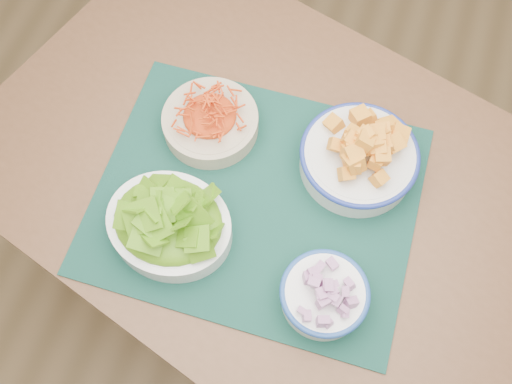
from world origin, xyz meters
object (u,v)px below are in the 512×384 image
Objects in this scene: squash_bowl at (360,154)px; lettuce_bowl at (168,221)px; placemat at (256,199)px; carrot_bowl at (210,119)px; onion_bowl at (325,294)px; table at (274,197)px.

squash_bowl and lettuce_bowl have the same top height.
placemat is 2.68× the size of carrot_bowl.
lettuce_bowl is at bearing 173.26° from onion_bowl.
lettuce_bowl reaches higher than table.
table is 6.08× the size of carrot_bowl.
squash_bowl reaches higher than table.
squash_bowl is at bearing 1.74° from carrot_bowl.
onion_bowl is (0.01, -0.27, -0.01)m from squash_bowl.
onion_bowl is (0.17, -0.15, 0.04)m from placemat.
squash_bowl is 0.37m from lettuce_bowl.
carrot_bowl is at bearing 96.79° from lettuce_bowl.
table is 0.22m from carrot_bowl.
lettuce_bowl is (0.01, -0.23, 0.02)m from carrot_bowl.
squash_bowl reaches higher than placemat.
onion_bowl is (0.30, -0.03, -0.01)m from lettuce_bowl.
squash_bowl is (0.16, 0.13, 0.05)m from placemat.
onion_bowl is (0.30, -0.26, 0.00)m from carrot_bowl.
lettuce_bowl is 0.30m from onion_bowl.
table is 0.12m from placemat.
carrot_bowl is at bearing -178.26° from squash_bowl.
carrot_bowl is at bearing 136.83° from placemat.
squash_bowl is at bearing 91.98° from onion_bowl.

